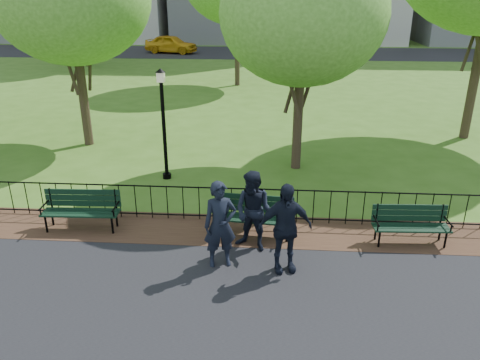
# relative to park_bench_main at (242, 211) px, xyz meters

# --- Properties ---
(ground) EXTENTS (120.00, 120.00, 0.00)m
(ground) POSITION_rel_park_bench_main_xyz_m (-0.11, -1.34, -0.62)
(ground) COLOR #375E18
(dirt_strip) EXTENTS (60.00, 1.60, 0.01)m
(dirt_strip) POSITION_rel_park_bench_main_xyz_m (-0.11, 0.16, -0.60)
(dirt_strip) COLOR #321F14
(dirt_strip) RESTS_ON ground
(far_street) EXTENTS (70.00, 9.00, 0.01)m
(far_street) POSITION_rel_park_bench_main_xyz_m (-0.11, 33.66, -0.61)
(far_street) COLOR black
(far_street) RESTS_ON ground
(iron_fence) EXTENTS (24.06, 0.06, 1.00)m
(iron_fence) POSITION_rel_park_bench_main_xyz_m (-0.11, 0.66, -0.12)
(iron_fence) COLOR black
(iron_fence) RESTS_ON ground
(park_bench_main) EXTENTS (1.88, 0.73, 1.02)m
(park_bench_main) POSITION_rel_park_bench_main_xyz_m (0.00, 0.00, 0.00)
(park_bench_main) COLOR black
(park_bench_main) RESTS_ON ground
(park_bench_left_a) EXTENTS (1.83, 0.63, 1.03)m
(park_bench_left_a) POSITION_rel_park_bench_main_xyz_m (-3.84, 0.05, -0.03)
(park_bench_left_a) COLOR black
(park_bench_left_a) RESTS_ON ground
(park_bench_right_a) EXTENTS (1.70, 0.60, 0.95)m
(park_bench_right_a) POSITION_rel_park_bench_main_xyz_m (3.79, -0.10, -0.07)
(park_bench_right_a) COLOR black
(park_bench_right_a) RESTS_ON ground
(lamppost) EXTENTS (0.30, 0.30, 3.31)m
(lamppost) POSITION_rel_park_bench_main_xyz_m (-2.53, 3.35, 1.18)
(lamppost) COLOR black
(lamppost) RESTS_ON ground
(tree_near_e) EXTENTS (4.85, 4.85, 6.76)m
(tree_near_e) POSITION_rel_park_bench_main_xyz_m (1.42, 4.56, 4.07)
(tree_near_e) COLOR #2D2116
(tree_near_e) RESTS_ON ground
(person_left) EXTENTS (0.77, 0.61, 1.85)m
(person_left) POSITION_rel_park_bench_main_xyz_m (-0.36, -1.34, 0.32)
(person_left) COLOR black
(person_left) RESTS_ON asphalt_path
(person_mid) EXTENTS (0.99, 0.78, 1.81)m
(person_mid) POSITION_rel_park_bench_main_xyz_m (0.29, -0.64, 0.30)
(person_mid) COLOR black
(person_mid) RESTS_ON asphalt_path
(person_right) EXTENTS (1.19, 0.70, 1.90)m
(person_right) POSITION_rel_park_bench_main_xyz_m (0.94, -1.43, 0.35)
(person_right) COLOR black
(person_right) RESTS_ON asphalt_path
(taxi) EXTENTS (4.94, 2.95, 1.57)m
(taxi) POSITION_rel_park_bench_main_xyz_m (-8.55, 32.82, 0.18)
(taxi) COLOR gold
(taxi) RESTS_ON far_street
(sedan_silver) EXTENTS (5.07, 3.22, 1.58)m
(sedan_silver) POSITION_rel_park_bench_main_xyz_m (5.22, 31.48, 0.18)
(sedan_silver) COLOR #A1A5A9
(sedan_silver) RESTS_ON far_street
(sedan_dark) EXTENTS (6.05, 3.25, 1.67)m
(sedan_dark) POSITION_rel_park_bench_main_xyz_m (5.57, 32.31, 0.23)
(sedan_dark) COLOR black
(sedan_dark) RESTS_ON far_street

